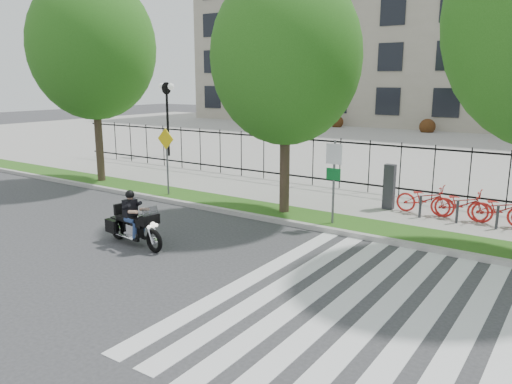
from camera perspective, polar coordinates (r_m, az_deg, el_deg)
The scene contains 14 objects.
ground at distance 12.67m, azimuth -8.69°, elevation -7.58°, with size 120.00×120.00×0.00m, color #323234.
curb at distance 15.73m, azimuth 1.53°, elevation -3.12°, with size 60.00×0.20×0.15m, color #A19E98.
grass_verge at distance 16.42m, azimuth 3.15°, elevation -2.45°, with size 60.00×1.50×0.15m, color #204912.
sidewalk at distance 18.54m, azimuth 7.17°, elevation -0.77°, with size 60.00×3.50×0.15m, color gray.
plaza at distance 34.87m, azimuth 20.62°, elevation 4.79°, with size 80.00×34.00×0.10m, color gray.
crosswalk_stripes at distance 10.23m, azimuth 12.05°, elevation -12.80°, with size 5.70×8.00×0.01m, color silver, non-canonical shape.
iron_fence at distance 19.88m, azimuth 9.58°, elevation 3.22°, with size 30.00×0.06×2.00m, color black, non-canonical shape.
office_building at distance 54.45m, azimuth 26.87°, elevation 17.30°, with size 60.00×21.90×20.15m.
lamp_post_left at distance 28.89m, azimuth -10.15°, elevation 10.21°, with size 1.06×0.70×4.25m.
street_tree_0 at distance 22.05m, azimuth -18.18°, elevation 15.43°, with size 5.09×5.09×8.43m.
street_tree_1 at distance 15.86m, azimuth 3.45°, elevation 15.10°, with size 4.69×4.69×7.59m.
sign_pole_regulatory at distance 14.84m, azimuth 8.88°, elevation 2.38°, with size 0.50×0.09×2.50m.
sign_pole_warning at distance 18.74m, azimuth -10.18°, elevation 4.47°, with size 0.78×0.09×2.49m.
motorcycle_rider at distance 13.77m, azimuth -13.75°, elevation -3.52°, with size 2.33×0.83×1.81m.
Camera 1 is at (8.21, -8.62, 4.36)m, focal length 35.00 mm.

